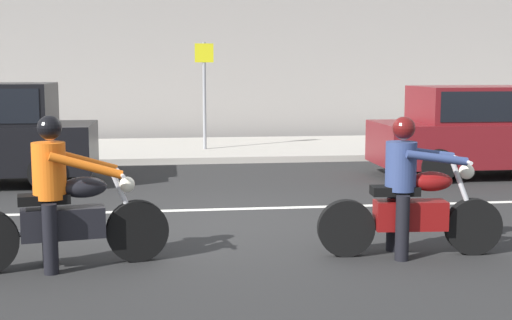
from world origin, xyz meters
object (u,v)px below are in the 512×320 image
(motorcycle_with_rider_orange_stripe, at_px, (61,206))
(parked_sedan_maroon, at_px, (486,130))
(street_sign_post, at_px, (204,85))
(motorcycle_with_rider_denim_blue, at_px, (410,199))

(motorcycle_with_rider_orange_stripe, relative_size, parked_sedan_maroon, 0.50)
(motorcycle_with_rider_orange_stripe, xyz_separation_m, street_sign_post, (2.01, 9.33, 1.02))
(parked_sedan_maroon, bearing_deg, street_sign_post, 142.59)
(street_sign_post, bearing_deg, motorcycle_with_rider_denim_blue, -79.47)
(motorcycle_with_rider_orange_stripe, height_order, street_sign_post, street_sign_post)
(motorcycle_with_rider_orange_stripe, height_order, parked_sedan_maroon, parked_sedan_maroon)
(motorcycle_with_rider_orange_stripe, distance_m, parked_sedan_maroon, 8.98)
(street_sign_post, bearing_deg, motorcycle_with_rider_orange_stripe, -102.18)
(motorcycle_with_rider_denim_blue, bearing_deg, motorcycle_with_rider_orange_stripe, -179.97)
(motorcycle_with_rider_denim_blue, bearing_deg, parked_sedan_maroon, 57.50)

